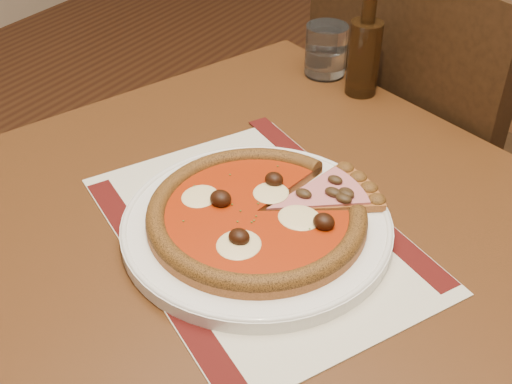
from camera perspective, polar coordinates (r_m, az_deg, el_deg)
table at (r=0.90m, az=-0.70°, el=-7.36°), size 1.02×1.02×0.75m
chair_far at (r=1.36m, az=14.65°, el=3.20°), size 0.59×0.59×0.96m
placemat at (r=0.81m, az=0.06°, el=-3.55°), size 0.53×0.47×0.00m
plate at (r=0.80m, az=0.06°, el=-3.00°), size 0.34×0.34×0.02m
pizza at (r=0.79m, az=0.06°, el=-1.91°), size 0.27×0.27×0.04m
ham_slice at (r=0.82m, az=7.09°, el=-0.52°), size 0.12×0.15×0.02m
water_glass at (r=1.17m, az=6.24°, el=12.42°), size 0.08×0.08×0.09m
bottle at (r=1.10m, az=9.59°, el=12.01°), size 0.05×0.05×0.18m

